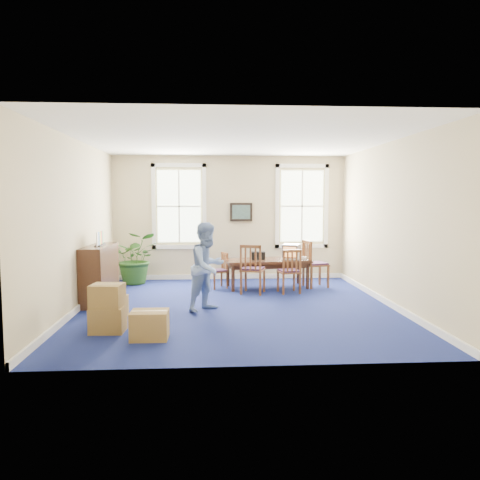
{
  "coord_description": "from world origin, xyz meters",
  "views": [
    {
      "loc": [
        -0.53,
        -8.91,
        2.08
      ],
      "look_at": [
        0.1,
        0.6,
        1.25
      ],
      "focal_mm": 35.0,
      "sensor_mm": 36.0,
      "label": 1
    }
  ],
  "objects": [
    {
      "name": "wall_picture",
      "position": [
        0.3,
        3.2,
        1.75
      ],
      "size": [
        0.58,
        0.06,
        0.48
      ],
      "primitive_type": null,
      "color": "black",
      "rests_on": "ground"
    },
    {
      "name": "wall_back",
      "position": [
        0.0,
        3.25,
        1.6
      ],
      "size": [
        6.5,
        0.0,
        6.5
      ],
      "primitive_type": "plane",
      "rotation": [
        1.57,
        0.0,
        0.0
      ],
      "color": "#C4B388",
      "rests_on": "ground"
    },
    {
      "name": "baseboard_right",
      "position": [
        2.97,
        0.0,
        0.06
      ],
      "size": [
        0.04,
        6.5,
        0.12
      ],
      "primitive_type": "cube",
      "color": "white",
      "rests_on": "ground"
    },
    {
      "name": "cardboard_boxes",
      "position": [
        -1.93,
        -1.49,
        0.4
      ],
      "size": [
        1.45,
        1.45,
        0.8
      ],
      "primitive_type": null,
      "rotation": [
        0.0,
        0.0,
        -0.03
      ],
      "color": "olive",
      "rests_on": "ground"
    },
    {
      "name": "floor",
      "position": [
        0.0,
        0.0,
        0.0
      ],
      "size": [
        6.5,
        6.5,
        0.0
      ],
      "primitive_type": "plane",
      "color": "navy",
      "rests_on": "ground"
    },
    {
      "name": "conference_table",
      "position": [
        0.83,
        1.95,
        0.34
      ],
      "size": [
        2.07,
        1.14,
        0.67
      ],
      "primitive_type": null,
      "rotation": [
        0.0,
        0.0,
        0.13
      ],
      "color": "#3C2216",
      "rests_on": "ground"
    },
    {
      "name": "crt_tv",
      "position": [
        1.41,
        2.0,
        0.85
      ],
      "size": [
        0.52,
        0.54,
        0.35
      ],
      "primitive_type": null,
      "rotation": [
        0.0,
        0.0,
        -0.39
      ],
      "color": "#B7B7BC",
      "rests_on": "conference_table"
    },
    {
      "name": "man",
      "position": [
        -0.56,
        -0.26,
        0.83
      ],
      "size": [
        1.01,
        1.02,
        1.66
      ],
      "primitive_type": "imported",
      "rotation": [
        0.0,
        0.0,
        0.81
      ],
      "color": "#7593CA",
      "rests_on": "ground"
    },
    {
      "name": "chair_near_left",
      "position": [
        0.43,
        1.28,
        0.55
      ],
      "size": [
        0.62,
        0.62,
        1.1
      ],
      "primitive_type": null,
      "rotation": [
        0.0,
        0.0,
        2.82
      ],
      "color": "brown",
      "rests_on": "ground"
    },
    {
      "name": "wall_left",
      "position": [
        -3.0,
        0.0,
        1.6
      ],
      "size": [
        0.0,
        6.5,
        6.5
      ],
      "primitive_type": "plane",
      "rotation": [
        1.57,
        0.0,
        1.57
      ],
      "color": "#C4B388",
      "rests_on": "ground"
    },
    {
      "name": "equipment_bag",
      "position": [
        0.61,
        2.0,
        0.76
      ],
      "size": [
        0.36,
        0.25,
        0.17
      ],
      "primitive_type": "cube",
      "rotation": [
        0.0,
        0.0,
        -0.05
      ],
      "color": "black",
      "rests_on": "conference_table"
    },
    {
      "name": "window_left",
      "position": [
        -1.3,
        3.23,
        1.9
      ],
      "size": [
        1.4,
        0.12,
        2.2
      ],
      "primitive_type": null,
      "color": "white",
      "rests_on": "ground"
    },
    {
      "name": "baseboard_left",
      "position": [
        -2.97,
        0.0,
        0.06
      ],
      "size": [
        0.04,
        6.5,
        0.12
      ],
      "primitive_type": "cube",
      "color": "white",
      "rests_on": "ground"
    },
    {
      "name": "chair_near_right",
      "position": [
        1.24,
        1.28,
        0.5
      ],
      "size": [
        0.51,
        0.51,
        0.99
      ],
      "primitive_type": null,
      "rotation": [
        0.0,
        0.0,
        3.31
      ],
      "color": "brown",
      "rests_on": "ground"
    },
    {
      "name": "window_right",
      "position": [
        1.9,
        3.23,
        1.9
      ],
      "size": [
        1.4,
        0.12,
        2.2
      ],
      "primitive_type": null,
      "color": "white",
      "rests_on": "ground"
    },
    {
      "name": "ceiling",
      "position": [
        0.0,
        0.0,
        3.2
      ],
      "size": [
        6.5,
        6.5,
        0.0
      ],
      "primitive_type": "plane",
      "rotation": [
        3.14,
        0.0,
        0.0
      ],
      "color": "white",
      "rests_on": "ground"
    },
    {
      "name": "wall_front",
      "position": [
        0.0,
        -3.25,
        1.6
      ],
      "size": [
        6.5,
        0.0,
        6.5
      ],
      "primitive_type": "plane",
      "rotation": [
        -1.57,
        0.0,
        0.0
      ],
      "color": "#C4B388",
      "rests_on": "ground"
    },
    {
      "name": "credenza",
      "position": [
        -2.75,
        0.63,
        0.6
      ],
      "size": [
        0.48,
        1.54,
        1.21
      ],
      "primitive_type": "cube",
      "rotation": [
        0.0,
        0.0,
        -0.03
      ],
      "color": "#3C2216",
      "rests_on": "ground"
    },
    {
      "name": "brochure_rack",
      "position": [
        -2.73,
        0.63,
        1.36
      ],
      "size": [
        0.35,
        0.68,
        0.3
      ],
      "primitive_type": null,
      "rotation": [
        0.0,
        0.0,
        0.35
      ],
      "color": "#99999E",
      "rests_on": "credenza"
    },
    {
      "name": "baseboard_back",
      "position": [
        0.0,
        3.22,
        0.06
      ],
      "size": [
        6.0,
        0.04,
        0.12
      ],
      "primitive_type": "cube",
      "color": "white",
      "rests_on": "ground"
    },
    {
      "name": "potted_plant",
      "position": [
        -2.33,
        2.66,
        0.64
      ],
      "size": [
        1.2,
        1.06,
        1.29
      ],
      "primitive_type": "imported",
      "rotation": [
        0.0,
        0.0,
        0.05
      ],
      "color": "#204716",
      "rests_on": "ground"
    },
    {
      "name": "chair_end_right",
      "position": [
        2.0,
        1.95,
        0.56
      ],
      "size": [
        0.6,
        0.6,
        1.12
      ],
      "primitive_type": null,
      "rotation": [
        0.0,
        0.0,
        1.8
      ],
      "color": "brown",
      "rests_on": "ground"
    },
    {
      "name": "wall_right",
      "position": [
        3.0,
        0.0,
        1.6
      ],
      "size": [
        0.0,
        6.5,
        6.5
      ],
      "primitive_type": "plane",
      "rotation": [
        1.57,
        0.0,
        -1.57
      ],
      "color": "#C4B388",
      "rests_on": "ground"
    },
    {
      "name": "chair_end_left",
      "position": [
        -0.33,
        1.95,
        0.42
      ],
      "size": [
        0.49,
        0.49,
        0.83
      ],
      "primitive_type": null,
      "rotation": [
        0.0,
        0.0,
        -1.18
      ],
      "color": "brown",
      "rests_on": "ground"
    },
    {
      "name": "game_console",
      "position": [
        1.68,
        1.95,
        0.7
      ],
      "size": [
        0.22,
        0.25,
        0.05
      ],
      "primitive_type": "cube",
      "rotation": [
        0.0,
        0.0,
        -0.24
      ],
      "color": "white",
      "rests_on": "conference_table"
    }
  ]
}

